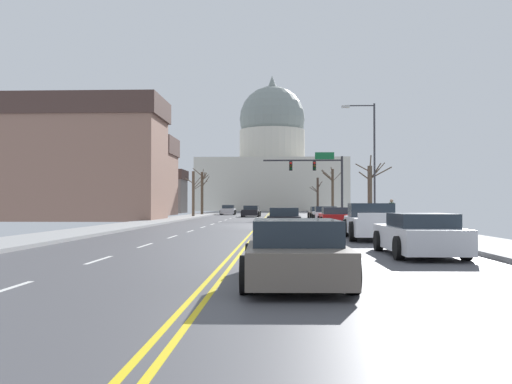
% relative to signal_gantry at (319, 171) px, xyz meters
% --- Properties ---
extents(ground, '(20.00, 180.00, 0.20)m').
position_rel_signal_gantry_xyz_m(ground, '(-5.34, -17.11, -4.70)').
color(ground, '#49494E').
extents(signal_gantry, '(7.91, 0.41, 6.45)m').
position_rel_signal_gantry_xyz_m(signal_gantry, '(0.00, 0.00, 0.00)').
color(signal_gantry, '#28282D').
rests_on(signal_gantry, ground).
extents(street_lamp_right, '(2.41, 0.24, 8.58)m').
position_rel_signal_gantry_xyz_m(street_lamp_right, '(2.56, -15.23, 0.47)').
color(street_lamp_right, '#333338').
rests_on(street_lamp_right, ground).
extents(capitol_building, '(31.18, 23.53, 29.66)m').
position_rel_signal_gantry_xyz_m(capitol_building, '(-5.34, 67.58, 5.22)').
color(capitol_building, beige).
rests_on(capitol_building, ground).
extents(sedan_near_00, '(2.01, 4.49, 1.22)m').
position_rel_signal_gantry_xyz_m(sedan_near_00, '(-0.28, -3.81, -4.15)').
color(sedan_near_00, '#6B6056').
rests_on(sedan_near_00, ground).
extents(sedan_near_01, '(2.06, 4.30, 1.27)m').
position_rel_signal_gantry_xyz_m(sedan_near_01, '(-0.34, -11.08, -4.11)').
color(sedan_near_01, silver).
rests_on(sedan_near_01, ground).
extents(sedan_near_02, '(2.09, 4.70, 1.24)m').
position_rel_signal_gantry_xyz_m(sedan_near_02, '(-0.31, -18.01, -4.13)').
color(sedan_near_02, '#B71414').
rests_on(sedan_near_02, ground).
extents(sedan_near_03, '(1.98, 4.49, 1.28)m').
position_rel_signal_gantry_xyz_m(sedan_near_03, '(-3.76, -25.48, -4.12)').
color(sedan_near_03, black).
rests_on(sedan_near_03, ground).
extents(pickup_truck_near_04, '(2.41, 5.56, 1.51)m').
position_rel_signal_gantry_xyz_m(pickup_truck_near_04, '(-0.09, -31.93, -4.03)').
color(pickup_truck_near_04, silver).
rests_on(pickup_truck_near_04, ground).
extents(sedan_near_05, '(2.01, 4.68, 1.22)m').
position_rel_signal_gantry_xyz_m(sedan_near_05, '(-0.04, -39.58, -4.13)').
color(sedan_near_05, silver).
rests_on(sedan_near_05, ground).
extents(sedan_near_06, '(2.05, 4.66, 1.20)m').
position_rel_signal_gantry_xyz_m(sedan_near_06, '(-3.78, -45.30, -4.15)').
color(sedan_near_06, '#6B6056').
rests_on(sedan_near_06, ground).
extents(sedan_oncoming_00, '(2.12, 4.70, 1.27)m').
position_rel_signal_gantry_xyz_m(sedan_oncoming_00, '(-7.12, 7.62, -4.12)').
color(sedan_oncoming_00, black).
rests_on(sedan_oncoming_00, ground).
extents(sedan_oncoming_01, '(2.04, 4.26, 1.30)m').
position_rel_signal_gantry_xyz_m(sedan_oncoming_01, '(-10.77, 19.33, -4.11)').
color(sedan_oncoming_01, silver).
rests_on(sedan_oncoming_01, ground).
extents(flank_building_00, '(9.35, 6.87, 6.79)m').
position_rel_signal_gantry_xyz_m(flank_building_00, '(-23.41, 32.53, -1.27)').
color(flank_building_00, slate).
rests_on(flank_building_00, ground).
extents(flank_building_01, '(13.64, 7.34, 10.76)m').
position_rel_signal_gantry_xyz_m(flank_building_01, '(-20.95, -7.16, 0.73)').
color(flank_building_01, '#8C6656').
rests_on(flank_building_01, ground).
extents(flank_building_02, '(10.32, 7.52, 10.09)m').
position_rel_signal_gantry_xyz_m(flank_building_02, '(-22.67, 16.83, 0.40)').
color(flank_building_02, '#8C6656').
rests_on(flank_building_02, ground).
extents(bare_tree_00, '(2.15, 1.83, 5.62)m').
position_rel_signal_gantry_xyz_m(bare_tree_00, '(2.45, 37.04, -1.68)').
color(bare_tree_00, '#423328').
rests_on(bare_tree_00, ground).
extents(bare_tree_01, '(2.49, 1.15, 4.88)m').
position_rel_signal_gantry_xyz_m(bare_tree_01, '(-13.29, 4.96, -2.06)').
color(bare_tree_01, brown).
rests_on(bare_tree_01, ground).
extents(bare_tree_02, '(2.56, 2.36, 5.79)m').
position_rel_signal_gantry_xyz_m(bare_tree_02, '(2.54, 12.94, -1.54)').
color(bare_tree_02, '#4C3D2D').
rests_on(bare_tree_02, ground).
extents(bare_tree_03, '(2.33, 2.25, 5.93)m').
position_rel_signal_gantry_xyz_m(bare_tree_03, '(-13.68, 15.00, -1.64)').
color(bare_tree_03, '#4C3D2D').
rests_on(bare_tree_03, ground).
extents(bare_tree_04, '(2.59, 1.67, 5.01)m').
position_rel_signal_gantry_xyz_m(bare_tree_04, '(2.70, -14.30, -2.27)').
color(bare_tree_04, brown).
rests_on(bare_tree_04, ground).
extents(pedestrian_00, '(0.35, 0.34, 1.64)m').
position_rel_signal_gantry_xyz_m(pedestrian_00, '(3.07, -20.16, -3.67)').
color(pedestrian_00, black).
rests_on(pedestrian_00, ground).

